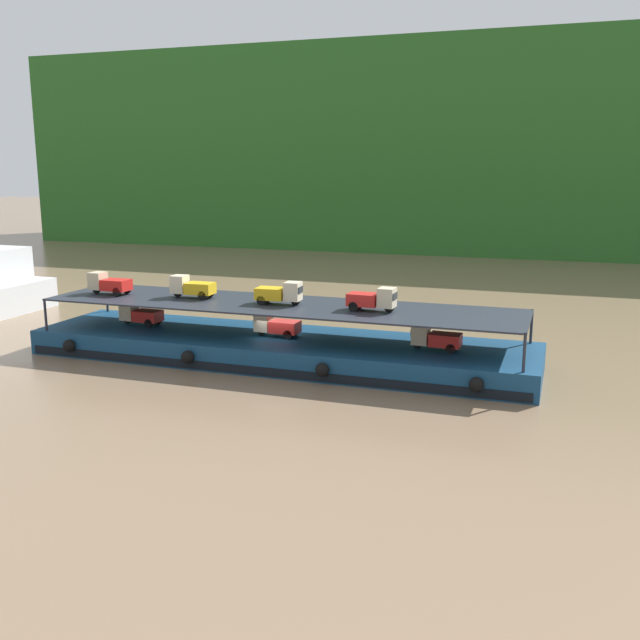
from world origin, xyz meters
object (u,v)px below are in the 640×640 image
cargo_barge (279,349)px  mini_truck_lower_stern (140,314)px  mini_truck_lower_aft (276,325)px  mini_truck_lower_mid (435,338)px  mini_truck_upper_stern (109,283)px  mini_truck_upper_mid (192,287)px  mini_truck_upper_fore (280,293)px  mini_truck_upper_bow (373,299)px

cargo_barge → mini_truck_lower_stern: size_ratio=11.10×
mini_truck_lower_aft → mini_truck_lower_mid: (9.66, -0.19, 0.00)m
cargo_barge → mini_truck_upper_stern: size_ratio=11.09×
mini_truck_upper_stern → mini_truck_upper_mid: 5.73m
mini_truck_lower_stern → mini_truck_upper_fore: (9.85, -0.23, 2.00)m
mini_truck_upper_mid → mini_truck_upper_bow: size_ratio=1.00×
mini_truck_lower_stern → mini_truck_upper_stern: mini_truck_upper_stern is taller
mini_truck_lower_aft → mini_truck_upper_mid: mini_truck_upper_mid is taller
mini_truck_upper_mid → mini_truck_lower_aft: bearing=-1.3°
cargo_barge → mini_truck_upper_mid: bearing=178.3°
mini_truck_lower_stern → mini_truck_upper_bow: size_ratio=0.99×
mini_truck_upper_stern → mini_truck_upper_fore: bearing=1.5°
mini_truck_lower_aft → mini_truck_lower_stern: bearing=179.3°
cargo_barge → mini_truck_upper_stern: mini_truck_upper_stern is taller
mini_truck_lower_aft → mini_truck_upper_bow: (6.04, -0.27, 2.00)m
mini_truck_upper_stern → cargo_barge: bearing=1.9°
mini_truck_upper_fore → mini_truck_upper_stern: bearing=-178.5°
mini_truck_lower_mid → mini_truck_upper_bow: bearing=-178.8°
mini_truck_upper_bow → mini_truck_lower_mid: bearing=1.2°
mini_truck_upper_mid → mini_truck_lower_stern: bearing=-179.7°
mini_truck_lower_aft → mini_truck_upper_fore: size_ratio=0.99×
mini_truck_upper_bow → cargo_barge: bearing=177.8°
mini_truck_lower_aft → mini_truck_upper_mid: size_ratio=0.99×
mini_truck_lower_mid → cargo_barge: bearing=179.1°
mini_truck_upper_mid → mini_truck_upper_bow: bearing=-1.9°
mini_truck_lower_mid → mini_truck_upper_mid: 15.52m
mini_truck_lower_mid → mini_truck_upper_stern: 21.19m
mini_truck_upper_mid → mini_truck_upper_stern: bearing=-174.5°
mini_truck_upper_bow → mini_truck_lower_stern: bearing=178.6°
mini_truck_lower_stern → mini_truck_lower_aft: size_ratio=1.00×
mini_truck_upper_mid → mini_truck_upper_bow: same height
mini_truck_upper_stern → mini_truck_upper_bow: size_ratio=0.99×
cargo_barge → mini_truck_upper_bow: size_ratio=10.98×
mini_truck_lower_stern → mini_truck_upper_fore: 10.05m
mini_truck_upper_mid → mini_truck_lower_mid: bearing=-1.2°
mini_truck_lower_stern → mini_truck_upper_fore: bearing=-1.3°
cargo_barge → mini_truck_upper_fore: (0.10, -0.07, 3.44)m
cargo_barge → mini_truck_upper_mid: 6.85m
mini_truck_upper_stern → mini_truck_upper_mid: bearing=5.5°
mini_truck_upper_mid → mini_truck_upper_fore: size_ratio=1.00×
mini_truck_lower_stern → mini_truck_upper_mid: (3.83, 0.02, 2.00)m
mini_truck_lower_stern → mini_truck_upper_mid: 4.32m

